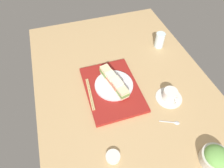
% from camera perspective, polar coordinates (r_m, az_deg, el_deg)
% --- Properties ---
extents(ground_plane, '(1.40, 1.00, 0.03)m').
position_cam_1_polar(ground_plane, '(1.17, 3.09, 0.11)').
color(ground_plane, tan).
extents(serving_tray, '(0.41, 0.29, 0.02)m').
position_cam_1_polar(serving_tray, '(1.11, 0.01, -1.38)').
color(serving_tray, maroon).
rests_on(serving_tray, ground_plane).
extents(sandwich_plate, '(0.22, 0.22, 0.01)m').
position_cam_1_polar(sandwich_plate, '(1.11, 0.55, -0.28)').
color(sandwich_plate, silver).
rests_on(sandwich_plate, serving_tray).
extents(sandwich_nearmost, '(0.08, 0.07, 0.05)m').
position_cam_1_polar(sandwich_nearmost, '(1.13, -1.66, 3.55)').
color(sandwich_nearmost, beige).
rests_on(sandwich_nearmost, sandwich_plate).
extents(sandwich_inner_near, '(0.08, 0.06, 0.05)m').
position_cam_1_polar(sandwich_inner_near, '(1.10, -0.20, 1.76)').
color(sandwich_inner_near, '#EFE5C1').
rests_on(sandwich_inner_near, sandwich_plate).
extents(sandwich_inner_far, '(0.08, 0.06, 0.06)m').
position_cam_1_polar(sandwich_inner_far, '(1.07, 1.35, -0.07)').
color(sandwich_inner_far, '#EFE5C1').
rests_on(sandwich_inner_far, sandwich_plate).
extents(sandwich_farmost, '(0.08, 0.06, 0.05)m').
position_cam_1_polar(sandwich_farmost, '(1.04, 2.97, -2.25)').
color(sandwich_farmost, beige).
rests_on(sandwich_farmost, sandwich_plate).
extents(salad_bowl, '(0.13, 0.13, 0.07)m').
position_cam_1_polar(salad_bowl, '(1.00, 27.78, -18.25)').
color(salad_bowl, beige).
rests_on(salad_bowl, ground_plane).
extents(chopsticks_pair, '(0.22, 0.03, 0.01)m').
position_cam_1_polar(chopsticks_pair, '(1.08, -6.35, -2.81)').
color(chopsticks_pair, tan).
rests_on(chopsticks_pair, serving_tray).
extents(coffee_cup, '(0.14, 0.14, 0.06)m').
position_cam_1_polar(coffee_cup, '(1.11, 16.32, -3.15)').
color(coffee_cup, silver).
rests_on(coffee_cup, ground_plane).
extents(drinking_glass, '(0.06, 0.06, 0.10)m').
position_cam_1_polar(drinking_glass, '(1.39, 13.59, 12.22)').
color(drinking_glass, silver).
rests_on(drinking_glass, ground_plane).
extents(small_sauce_dish, '(0.07, 0.07, 0.02)m').
position_cam_1_polar(small_sauce_dish, '(0.93, 0.28, -20.24)').
color(small_sauce_dish, silver).
rests_on(small_sauce_dish, ground_plane).
extents(teaspoon, '(0.05, 0.10, 0.01)m').
position_cam_1_polar(teaspoon, '(1.05, 17.47, -10.50)').
color(teaspoon, silver).
rests_on(teaspoon, ground_plane).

